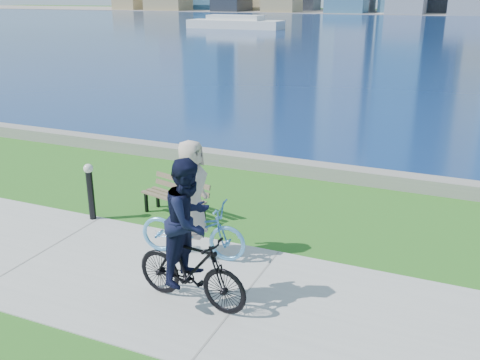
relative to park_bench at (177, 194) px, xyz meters
The scene contains 10 objects.
ground 3.65m from the park_bench, 44.30° to the right, with size 320.00×320.00×0.00m, color #215C18.
concrete_path 3.64m from the park_bench, 44.30° to the right, with size 80.00×3.50×0.02m, color #A1A19C.
seawall 4.51m from the park_bench, 54.89° to the left, with size 90.00×0.50×0.35m, color slate.
bay_water 69.53m from the park_bench, 87.87° to the left, with size 320.00×131.00×0.01m, color navy.
far_shore 127.50m from the park_bench, 88.84° to the left, with size 320.00×30.00×0.12m, color gray.
ferry_near 62.59m from the park_bench, 112.79° to the left, with size 12.71×3.63×1.73m.
park_bench is the anchor object (origin of this frame).
bollard_lamp 1.79m from the park_bench, 149.72° to the right, with size 0.20×0.20×1.23m.
cyclist_woman 1.97m from the park_bench, 51.65° to the right, with size 0.91×2.05×2.16m.
cyclist_man 3.54m from the park_bench, 56.66° to the right, with size 0.80×1.96×2.32m.
Camera 1 is at (2.86, -6.66, 4.53)m, focal length 40.00 mm.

